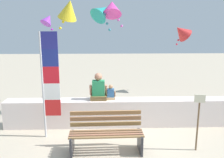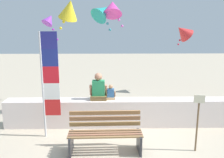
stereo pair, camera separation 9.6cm
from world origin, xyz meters
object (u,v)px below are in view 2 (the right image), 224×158
(park_bench, at_px, (105,133))
(kite_purple, at_px, (49,20))
(kite_magenta, at_px, (113,8))
(kite_yellow, at_px, (69,10))
(person_child, at_px, (111,94))
(sign_post, at_px, (198,119))
(kite_red, at_px, (183,32))
(flag_banner, at_px, (48,79))
(person_adult, at_px, (99,89))
(kite_teal, at_px, (103,12))

(park_bench, height_order, kite_purple, kite_purple)
(kite_magenta, bearing_deg, kite_yellow, -171.02)
(person_child, distance_m, sign_post, 2.46)
(kite_purple, relative_size, kite_red, 1.04)
(kite_purple, bearing_deg, person_child, -48.77)
(kite_red, bearing_deg, sign_post, -102.54)
(kite_purple, distance_m, kite_magenta, 2.79)
(flag_banner, xyz_separation_m, kite_red, (4.59, 4.12, 1.07))
(flag_banner, bearing_deg, person_child, 24.45)
(park_bench, bearing_deg, sign_post, -1.57)
(flag_banner, bearing_deg, person_adult, 30.26)
(kite_purple, bearing_deg, park_bench, -62.46)
(kite_red, distance_m, sign_post, 5.37)
(sign_post, bearing_deg, person_child, 141.95)
(person_adult, bearing_deg, person_child, 0.07)
(kite_magenta, height_order, sign_post, kite_magenta)
(person_child, height_order, kite_yellow, kite_yellow)
(park_bench, bearing_deg, person_adult, 97.81)
(park_bench, height_order, person_adult, person_adult)
(kite_purple, distance_m, sign_post, 6.25)
(kite_magenta, xyz_separation_m, kite_teal, (-0.30, 0.03, -0.11))
(person_child, height_order, kite_red, kite_red)
(kite_teal, bearing_deg, kite_magenta, -4.92)
(flag_banner, height_order, kite_magenta, kite_magenta)
(kite_magenta, height_order, kite_red, kite_magenta)
(kite_yellow, bearing_deg, kite_teal, 13.07)
(kite_red, xyz_separation_m, kite_yellow, (-4.25, -2.60, 0.69))
(person_child, height_order, sign_post, sign_post)
(kite_red, distance_m, kite_teal, 4.08)
(flag_banner, relative_size, kite_red, 2.70)
(kite_magenta, height_order, kite_teal, kite_magenta)
(kite_teal, bearing_deg, park_bench, -88.10)
(person_adult, distance_m, kite_teal, 2.42)
(person_adult, distance_m, kite_magenta, 2.54)
(person_adult, xyz_separation_m, kite_red, (3.38, 3.41, 1.53))
(kite_teal, bearing_deg, flag_banner, -127.26)
(park_bench, height_order, kite_magenta, kite_magenta)
(person_adult, xyz_separation_m, flag_banner, (-1.22, -0.71, 0.46))
(kite_purple, bearing_deg, sign_post, -44.27)
(person_child, height_order, kite_teal, kite_teal)
(flag_banner, distance_m, kite_magenta, 3.00)
(person_adult, xyz_separation_m, person_child, (0.35, 0.00, -0.13))
(kite_magenta, bearing_deg, person_child, -94.01)
(kite_red, relative_size, kite_teal, 1.05)
(person_child, xyz_separation_m, kite_yellow, (-1.22, 0.81, 2.36))
(kite_purple, height_order, sign_post, kite_purple)
(flag_banner, bearing_deg, sign_post, -12.95)
(person_adult, bearing_deg, kite_magenta, 67.74)
(kite_magenta, distance_m, sign_post, 4.07)
(kite_magenta, relative_size, sign_post, 0.69)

